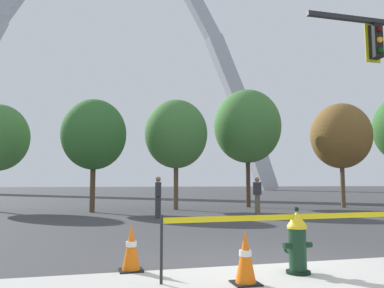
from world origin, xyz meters
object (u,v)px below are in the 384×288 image
pedestrian_walking_left (257,195)px  pedestrian_standing_center (158,197)px  traffic_cone_by_hydrant (131,248)px  monument_arch (113,67)px  traffic_cone_mid_sidewalk (245,257)px  fire_hydrant (297,242)px

pedestrian_walking_left → pedestrian_standing_center: same height
traffic_cone_by_hydrant → monument_arch: bearing=87.9°
pedestrian_walking_left → pedestrian_standing_center: bearing=-173.4°
traffic_cone_mid_sidewalk → pedestrian_standing_center: (0.43, 9.86, 0.46)m
fire_hydrant → monument_arch: (-0.26, 57.98, 19.93)m
traffic_cone_by_hydrant → traffic_cone_mid_sidewalk: (1.42, -1.16, 0.00)m
fire_hydrant → traffic_cone_by_hydrant: 2.53m
traffic_cone_mid_sidewalk → pedestrian_walking_left: 11.42m
traffic_cone_mid_sidewalk → pedestrian_walking_left: pedestrian_walking_left is taller
traffic_cone_by_hydrant → traffic_cone_mid_sidewalk: same height
fire_hydrant → traffic_cone_by_hydrant: fire_hydrant is taller
monument_arch → pedestrian_standing_center: 52.30m
traffic_cone_mid_sidewalk → pedestrian_standing_center: 9.88m
fire_hydrant → pedestrian_standing_center: pedestrian_standing_center is taller
traffic_cone_by_hydrant → monument_arch: 60.64m
traffic_cone_by_hydrant → pedestrian_walking_left: size_ratio=0.46×
monument_arch → pedestrian_standing_center: (-0.29, -48.50, -19.58)m
monument_arch → pedestrian_walking_left: (4.06, -47.99, -19.58)m
monument_arch → pedestrian_standing_center: monument_arch is taller
pedestrian_walking_left → monument_arch: bearing=94.8°
monument_arch → pedestrian_walking_left: size_ratio=36.27×
pedestrian_standing_center → pedestrian_walking_left: bearing=6.6°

